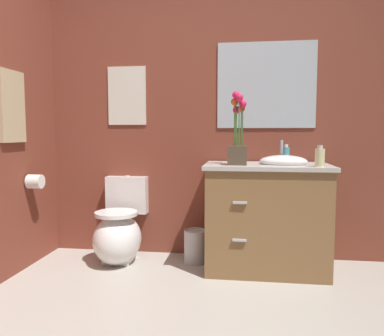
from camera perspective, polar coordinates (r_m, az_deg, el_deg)
name	(u,v)px	position (r m, az deg, el deg)	size (l,w,h in m)	color
wall_back	(233,110)	(3.24, 6.21, 8.65)	(4.33, 0.05, 2.50)	brown
toilet	(119,232)	(3.21, -10.91, -9.51)	(0.38, 0.59, 0.69)	white
vanity_cabinet	(267,216)	(2.99, 11.17, -7.08)	(0.94, 0.56, 1.00)	brown
flower_vase	(238,140)	(2.82, 6.89, 4.15)	(0.14, 0.14, 0.54)	#4C3D2D
soap_bottle	(320,157)	(2.79, 18.71, 1.57)	(0.07, 0.07, 0.15)	beige
lotion_bottle	(286,155)	(3.04, 13.99, 1.95)	(0.05, 0.05, 0.15)	teal
trash_bin	(195,246)	(3.15, 0.47, -11.69)	(0.18, 0.18, 0.27)	#B7B7BC
wall_poster	(127,96)	(3.37, -9.78, 10.67)	(0.33, 0.01, 0.50)	silver
wall_mirror	(266,85)	(3.24, 11.13, 12.15)	(0.80, 0.01, 0.70)	#B2BCC6
hanging_towel	(12,107)	(3.07, -25.47, 8.36)	(0.03, 0.28, 0.52)	tan
toilet_paper_roll	(35,182)	(3.20, -22.57, -1.89)	(0.11, 0.11, 0.11)	white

